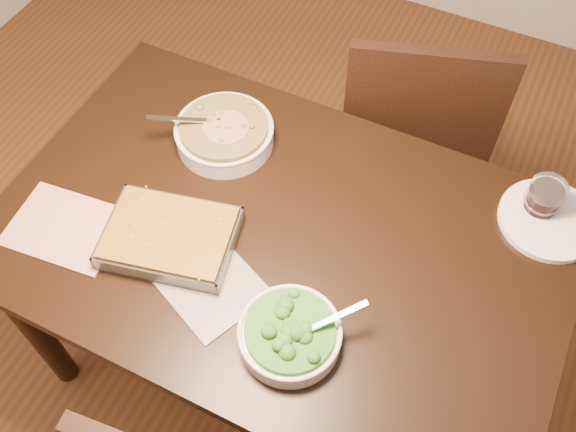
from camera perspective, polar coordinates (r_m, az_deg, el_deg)
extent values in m
plane|color=#462C14|center=(2.24, -0.54, -12.21)|extent=(4.00, 4.00, 0.00)
cube|color=black|center=(1.59, -0.74, -2.13)|extent=(1.40, 0.90, 0.04)
cube|color=black|center=(1.65, -0.72, -3.43)|extent=(1.26, 0.76, 0.08)
cylinder|color=black|center=(2.03, -21.69, -9.14)|extent=(0.07, 0.07, 0.71)
cylinder|color=black|center=(2.29, -10.53, 5.65)|extent=(0.07, 0.07, 0.71)
cylinder|color=black|center=(2.06, 19.90, -6.16)|extent=(0.07, 0.07, 0.71)
cube|color=#C2373D|center=(1.67, -19.12, -0.97)|extent=(0.29, 0.23, 0.01)
cube|color=#27272F|center=(1.52, -7.42, -5.52)|extent=(0.33, 0.29, 0.00)
cube|color=white|center=(1.73, 21.30, 0.51)|extent=(0.10, 0.10, 0.00)
cylinder|color=white|center=(1.74, -5.64, 7.13)|extent=(0.26, 0.26, 0.05)
torus|color=white|center=(1.72, -5.72, 7.79)|extent=(0.27, 0.27, 0.01)
cylinder|color=#3E2711|center=(1.72, -5.73, 7.88)|extent=(0.24, 0.24, 0.02)
cube|color=silver|center=(1.71, -8.45, 7.77)|extent=(0.14, 0.11, 0.05)
cylinder|color=maroon|center=(1.70, -5.55, 7.88)|extent=(0.12, 0.12, 0.00)
cylinder|color=white|center=(1.42, 0.16, -10.62)|extent=(0.23, 0.23, 0.04)
torus|color=white|center=(1.40, 0.16, -10.20)|extent=(0.23, 0.23, 0.01)
cylinder|color=#114C14|center=(1.39, 0.16, -10.13)|extent=(0.20, 0.20, 0.02)
cube|color=silver|center=(1.39, 2.96, -8.96)|extent=(0.11, 0.12, 0.05)
cube|color=silver|center=(1.58, -10.33, -2.36)|extent=(0.35, 0.29, 0.01)
cube|color=#522A0B|center=(1.56, -10.48, -1.82)|extent=(0.33, 0.27, 0.05)
cube|color=silver|center=(1.62, -9.19, 1.30)|extent=(0.30, 0.07, 0.04)
cube|color=silver|center=(1.51, -11.82, -5.30)|extent=(0.30, 0.07, 0.04)
cube|color=silver|center=(1.52, -5.13, -3.01)|extent=(0.06, 0.22, 0.04)
cube|color=silver|center=(1.61, -15.48, -0.82)|extent=(0.06, 0.22, 0.04)
cylinder|color=black|center=(1.70, 21.68, 1.24)|extent=(0.08, 0.08, 0.07)
cylinder|color=silver|center=(1.67, 22.19, 2.22)|extent=(0.09, 0.09, 0.03)
cylinder|color=white|center=(1.71, 22.15, -0.32)|extent=(0.25, 0.25, 0.02)
cube|color=black|center=(2.23, 10.80, 7.92)|extent=(0.57, 0.57, 0.04)
cylinder|color=black|center=(2.56, 14.47, 6.86)|extent=(0.04, 0.04, 0.44)
cylinder|color=black|center=(2.31, 14.47, -0.30)|extent=(0.04, 0.04, 0.44)
cylinder|color=black|center=(2.53, 5.70, 8.00)|extent=(0.04, 0.04, 0.44)
cylinder|color=black|center=(2.28, 4.84, 0.86)|extent=(0.04, 0.04, 0.44)
cube|color=black|center=(1.90, 11.78, 8.65)|extent=(0.44, 0.17, 0.48)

